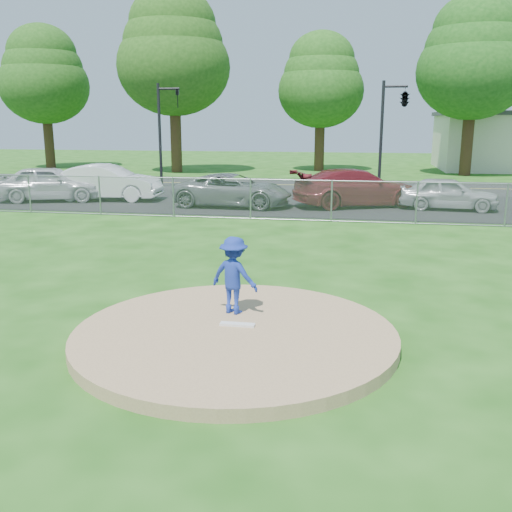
{
  "coord_description": "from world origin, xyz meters",
  "views": [
    {
      "loc": [
        1.93,
        -8.78,
        3.6
      ],
      "look_at": [
        0.0,
        2.0,
        1.0
      ],
      "focal_mm": 40.0,
      "sensor_mm": 36.0,
      "label": 1
    }
  ],
  "objects_px": {
    "parked_car_white": "(107,182)",
    "parked_car_pearl": "(448,193)",
    "parked_car_gray": "(233,190)",
    "tree_left": "(173,52)",
    "parked_car_silver": "(50,183)",
    "traffic_cone": "(188,197)",
    "tree_far_left": "(43,74)",
    "parked_car_darkred": "(357,188)",
    "tree_center": "(321,80)",
    "tree_right": "(474,57)",
    "pitcher": "(234,275)",
    "traffic_signal_left": "(164,125)",
    "traffic_signal_center": "(402,100)"
  },
  "relations": [
    {
      "from": "parked_car_white",
      "to": "parked_car_pearl",
      "type": "height_order",
      "value": "parked_car_white"
    },
    {
      "from": "parked_car_white",
      "to": "parked_car_gray",
      "type": "xyz_separation_m",
      "value": [
        6.19,
        -0.96,
        -0.12
      ]
    },
    {
      "from": "tree_left",
      "to": "parked_car_silver",
      "type": "relative_size",
      "value": 2.64
    },
    {
      "from": "parked_car_white",
      "to": "traffic_cone",
      "type": "bearing_deg",
      "value": -102.84
    },
    {
      "from": "tree_far_left",
      "to": "parked_car_pearl",
      "type": "distance_m",
      "value": 33.16
    },
    {
      "from": "parked_car_gray",
      "to": "parked_car_darkred",
      "type": "bearing_deg",
      "value": -76.19
    },
    {
      "from": "tree_far_left",
      "to": "tree_center",
      "type": "bearing_deg",
      "value": 2.73
    },
    {
      "from": "parked_car_gray",
      "to": "tree_right",
      "type": "bearing_deg",
      "value": -33.11
    },
    {
      "from": "tree_right",
      "to": "parked_car_pearl",
      "type": "height_order",
      "value": "tree_right"
    },
    {
      "from": "parked_car_white",
      "to": "tree_center",
      "type": "bearing_deg",
      "value": -29.54
    },
    {
      "from": "parked_car_white",
      "to": "parked_car_pearl",
      "type": "bearing_deg",
      "value": -95.0
    },
    {
      "from": "tree_center",
      "to": "pitcher",
      "type": "height_order",
      "value": "tree_center"
    },
    {
      "from": "traffic_cone",
      "to": "parked_car_gray",
      "type": "bearing_deg",
      "value": -9.03
    },
    {
      "from": "tree_center",
      "to": "parked_car_pearl",
      "type": "xyz_separation_m",
      "value": [
        6.62,
        -18.19,
        -5.78
      ]
    },
    {
      "from": "tree_far_left",
      "to": "parked_car_silver",
      "type": "xyz_separation_m",
      "value": [
        10.04,
        -17.71,
        -6.24
      ]
    },
    {
      "from": "tree_center",
      "to": "pitcher",
      "type": "relative_size",
      "value": 7.01
    },
    {
      "from": "tree_far_left",
      "to": "traffic_signal_left",
      "type": "distance_m",
      "value": 17.6
    },
    {
      "from": "parked_car_white",
      "to": "parked_car_gray",
      "type": "relative_size",
      "value": 0.99
    },
    {
      "from": "traffic_cone",
      "to": "parked_car_white",
      "type": "height_order",
      "value": "parked_car_white"
    },
    {
      "from": "parked_car_silver",
      "to": "traffic_cone",
      "type": "bearing_deg",
      "value": -105.62
    },
    {
      "from": "tree_center",
      "to": "parked_car_white",
      "type": "height_order",
      "value": "tree_center"
    },
    {
      "from": "tree_center",
      "to": "pitcher",
      "type": "bearing_deg",
      "value": -88.61
    },
    {
      "from": "tree_left",
      "to": "traffic_signal_left",
      "type": "relative_size",
      "value": 2.24
    },
    {
      "from": "traffic_signal_left",
      "to": "parked_car_gray",
      "type": "bearing_deg",
      "value": -51.97
    },
    {
      "from": "traffic_signal_left",
      "to": "traffic_signal_center",
      "type": "bearing_deg",
      "value": -0.0
    },
    {
      "from": "traffic_signal_left",
      "to": "parked_car_pearl",
      "type": "xyz_separation_m",
      "value": [
        14.39,
        -6.19,
        -2.68
      ]
    },
    {
      "from": "tree_left",
      "to": "tree_center",
      "type": "bearing_deg",
      "value": 16.7
    },
    {
      "from": "tree_far_left",
      "to": "pitcher",
      "type": "relative_size",
      "value": 7.65
    },
    {
      "from": "tree_right",
      "to": "parked_car_silver",
      "type": "xyz_separation_m",
      "value": [
        -20.96,
        -16.71,
        -6.83
      ]
    },
    {
      "from": "traffic_signal_left",
      "to": "parked_car_darkred",
      "type": "height_order",
      "value": "traffic_signal_left"
    },
    {
      "from": "tree_left",
      "to": "parked_car_white",
      "type": "relative_size",
      "value": 2.52
    },
    {
      "from": "parked_car_white",
      "to": "parked_car_gray",
      "type": "distance_m",
      "value": 6.26
    },
    {
      "from": "traffic_cone",
      "to": "parked_car_darkred",
      "type": "xyz_separation_m",
      "value": [
        7.34,
        0.66,
        0.48
      ]
    },
    {
      "from": "tree_left",
      "to": "pitcher",
      "type": "relative_size",
      "value": 8.92
    },
    {
      "from": "tree_far_left",
      "to": "tree_left",
      "type": "xyz_separation_m",
      "value": [
        11.0,
        -2.0,
        1.18
      ]
    },
    {
      "from": "tree_far_left",
      "to": "tree_left",
      "type": "distance_m",
      "value": 11.24
    },
    {
      "from": "parked_car_silver",
      "to": "traffic_signal_left",
      "type": "bearing_deg",
      "value": -42.22
    },
    {
      "from": "tree_center",
      "to": "traffic_signal_center",
      "type": "distance_m",
      "value": 13.12
    },
    {
      "from": "traffic_signal_left",
      "to": "parked_car_white",
      "type": "bearing_deg",
      "value": -97.45
    },
    {
      "from": "traffic_signal_left",
      "to": "parked_car_gray",
      "type": "height_order",
      "value": "traffic_signal_left"
    },
    {
      "from": "tree_left",
      "to": "pitcher",
      "type": "bearing_deg",
      "value": -70.28
    },
    {
      "from": "traffic_signal_left",
      "to": "pitcher",
      "type": "relative_size",
      "value": 3.99
    },
    {
      "from": "parked_car_silver",
      "to": "parked_car_pearl",
      "type": "bearing_deg",
      "value": -105.08
    },
    {
      "from": "traffic_signal_center",
      "to": "pitcher",
      "type": "relative_size",
      "value": 3.99
    },
    {
      "from": "parked_car_gray",
      "to": "traffic_signal_center",
      "type": "bearing_deg",
      "value": -43.61
    },
    {
      "from": "tree_right",
      "to": "parked_car_white",
      "type": "distance_m",
      "value": 25.39
    },
    {
      "from": "pitcher",
      "to": "parked_car_pearl",
      "type": "xyz_separation_m",
      "value": [
        5.82,
        14.95,
        -0.22
      ]
    },
    {
      "from": "tree_right",
      "to": "parked_car_darkred",
      "type": "distance_m",
      "value": 18.74
    },
    {
      "from": "tree_center",
      "to": "parked_car_silver",
      "type": "height_order",
      "value": "tree_center"
    },
    {
      "from": "traffic_signal_left",
      "to": "traffic_signal_center",
      "type": "height_order",
      "value": "same"
    }
  ]
}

